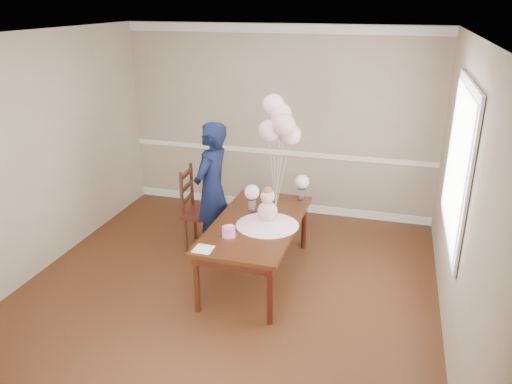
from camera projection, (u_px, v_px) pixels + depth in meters
The scene contains 52 objects.
floor at pixel (223, 296), 5.41m from camera, with size 4.50×5.00×0.00m, color #371B0D.
ceiling at pixel (216, 36), 4.43m from camera, with size 4.50×5.00×0.02m, color white.
wall_back at pixel (279, 122), 7.16m from camera, with size 4.50×0.02×2.70m, color gray.
wall_front at pixel (63, 330), 2.68m from camera, with size 4.50×0.02×2.70m, color gray.
wall_left at pixel (28, 160), 5.49m from camera, with size 0.02×5.00×2.70m, color gray.
wall_right at pixel (463, 202), 4.35m from camera, with size 0.02×5.00×2.70m, color gray.
chair_rail_trim at pixel (278, 152), 7.32m from camera, with size 4.50×0.02×0.07m, color white.
crown_molding at pixel (280, 29), 6.69m from camera, with size 4.50×0.02×0.12m, color silver.
baseboard_trim at pixel (277, 205), 7.62m from camera, with size 4.50×0.02×0.12m, color white.
window_frame at pixel (459, 163), 4.73m from camera, with size 0.02×1.66×1.56m, color silver.
window_blinds at pixel (457, 163), 4.73m from camera, with size 0.01×1.50×1.40m, color silver.
dining_table_top at pixel (257, 224), 5.56m from camera, with size 0.92×1.83×0.05m, color black.
table_apron at pixel (257, 229), 5.59m from camera, with size 0.82×1.74×0.09m, color black.
table_leg_fl at pixel (197, 284), 5.04m from camera, with size 0.06×0.06×0.64m, color black.
table_leg_fr at pixel (270, 296), 4.83m from camera, with size 0.06×0.06×0.64m, color black.
table_leg_bl at pixel (247, 218), 6.54m from camera, with size 0.06×0.06×0.64m, color black.
table_leg_br at pixel (304, 225), 6.34m from camera, with size 0.06×0.06×0.64m, color black.
baby_skirt at pixel (267, 221), 5.46m from camera, with size 0.70×0.70×0.09m, color #F8B7DE.
baby_torso at pixel (267, 211), 5.42m from camera, with size 0.22×0.22×0.22m, color pink.
baby_head at pixel (268, 196), 5.35m from camera, with size 0.16×0.16×0.16m, color #D8AD95.
baby_hair at pixel (268, 192), 5.33m from camera, with size 0.11×0.11×0.11m, color brown.
cake_platter at pixel (229, 235), 5.23m from camera, with size 0.20×0.20×0.01m, color #BBBBBF.
birthday_cake at pixel (229, 231), 5.22m from camera, with size 0.14×0.14×0.09m, color #F14C99.
cake_flower_a at pixel (229, 226), 5.19m from camera, with size 0.03×0.03×0.03m, color white.
cake_flower_b at pixel (232, 225), 5.20m from camera, with size 0.03×0.03×0.03m, color white.
rose_vase_near at pixel (252, 205), 5.81m from camera, with size 0.09×0.09×0.15m, color white.
roses_near at pixel (252, 192), 5.75m from camera, with size 0.17×0.17×0.17m, color beige.
rose_vase_far at pixel (301, 194), 6.13m from camera, with size 0.09×0.09×0.15m, color silver.
roses_far at pixel (302, 182), 6.07m from camera, with size 0.17×0.17×0.17m, color silver.
napkin at pixel (203, 249), 4.94m from camera, with size 0.18×0.18×0.01m, color white.
balloon_weight at pixel (276, 205), 5.98m from camera, with size 0.04×0.04×0.02m, color white.
balloon_a at pixel (269, 131), 5.67m from camera, with size 0.26×0.26×0.26m, color #EAA6BF.
balloon_b at pixel (284, 125), 5.55m from camera, with size 0.26×0.26×0.26m, color #DF9EB1.
balloon_c at pixel (281, 114), 5.66m from camera, with size 0.26×0.26×0.26m, color #F4ACBE.
balloon_d at pixel (273, 105), 5.67m from camera, with size 0.26×0.26×0.26m, color #FFB4D8.
balloon_e at pixel (290, 135), 5.69m from camera, with size 0.26×0.26×0.26m, color #E7A3B1.
balloon_ribbon_a at pixel (272, 175), 5.85m from camera, with size 0.00×0.00×0.77m, color white.
balloon_ribbon_b at pixel (280, 172), 5.79m from camera, with size 0.00×0.00×0.86m, color white.
balloon_ribbon_c at pixel (278, 166), 5.84m from camera, with size 0.00×0.00×0.95m, color white.
balloon_ribbon_d at pixel (274, 162), 5.85m from camera, with size 0.00×0.00×1.04m, color white.
balloon_ribbon_e at pixel (283, 176), 5.86m from camera, with size 0.00×0.00×0.72m, color white.
dining_chair_seat at pixel (204, 213), 6.33m from camera, with size 0.46×0.46×0.05m, color #3A1410.
chair_leg_fl at pixel (186, 235), 6.28m from camera, with size 0.04×0.04×0.45m, color #3B1D10.
chair_leg_fr at pixel (214, 238), 6.21m from camera, with size 0.04×0.04×0.45m, color #3B1610.
chair_leg_bl at pixel (195, 223), 6.62m from camera, with size 0.04×0.04×0.45m, color black.
chair_leg_br at pixel (222, 226), 6.55m from camera, with size 0.04×0.04×0.45m, color #371E0F.
chair_back_post_l at pixel (182, 195), 6.09m from camera, with size 0.04×0.04×0.58m, color #3D1610.
chair_back_post_r at pixel (192, 185), 6.43m from camera, with size 0.04×0.04×0.58m, color #38140F.
chair_slat_low at pixel (187, 199), 6.30m from camera, with size 0.03×0.42×0.05m, color #381C0F.
chair_slat_mid at pixel (187, 187), 6.24m from camera, with size 0.03×0.42×0.05m, color #3D1F10.
chair_slat_top at pixel (186, 174), 6.18m from camera, with size 0.03×0.42×0.05m, color #3B1B10.
woman at pixel (212, 190), 6.04m from camera, with size 0.61×0.41×1.68m, color black.
Camera 1 is at (1.60, -4.36, 3.02)m, focal length 35.00 mm.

